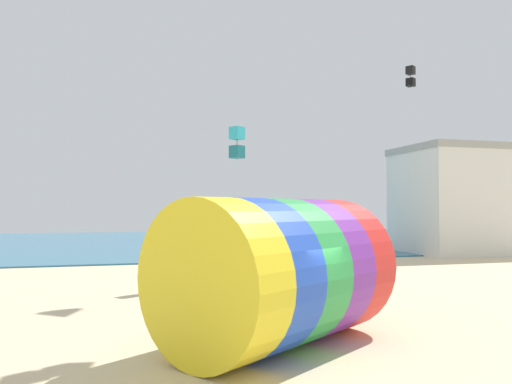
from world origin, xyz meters
name	(u,v)px	position (x,y,z in m)	size (l,w,h in m)	color
ground_plane	(285,356)	(0.00, 0.00, 0.00)	(120.00, 120.00, 0.00)	beige
sea	(159,241)	(0.00, 39.73, 0.05)	(120.00, 40.00, 0.10)	teal
giant_inflatable_tube	(278,272)	(0.10, 0.82, 1.81)	(6.70, 6.18, 3.62)	yellow
kite_handler	(327,290)	(2.62, 3.63, 0.82)	(0.35, 0.42, 1.62)	#383D56
kite_black_box	(411,76)	(10.82, 11.75, 10.22)	(0.54, 0.54, 1.11)	black
kite_cyan_box	(237,143)	(1.46, 11.27, 6.39)	(0.75, 0.75, 1.54)	#2DB2C6
bystander_near_water	(267,265)	(2.73, 10.68, 0.81)	(0.38, 0.42, 1.60)	#726651
bystander_mid_beach	(238,260)	(1.77, 12.40, 0.88)	(0.36, 0.24, 1.72)	#726651
bystander_far_left	(257,275)	(1.48, 7.89, 0.79)	(0.42, 0.38, 1.56)	#383D56
promenade_building	(465,200)	(21.43, 21.31, 4.01)	(9.43, 6.94, 8.00)	silver
cooler_box	(339,315)	(2.66, 2.85, 0.18)	(0.52, 0.36, 0.36)	#2659B2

